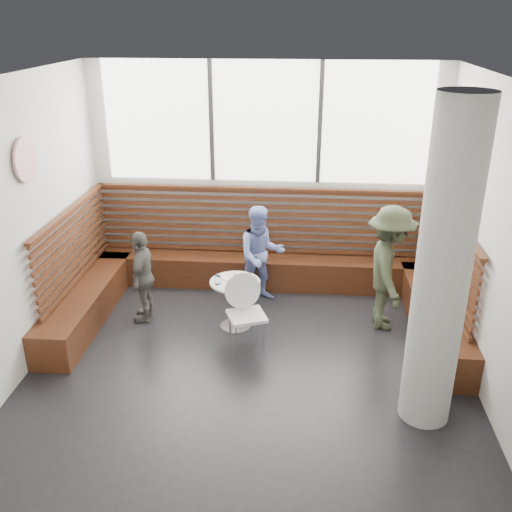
# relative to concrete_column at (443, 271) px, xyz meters

# --- Properties ---
(room) EXTENTS (5.00, 5.00, 3.20)m
(room) POSITION_rel_concrete_column_xyz_m (-1.85, 0.60, 0.00)
(room) COLOR silver
(room) RESTS_ON ground
(booth) EXTENTS (5.00, 2.50, 1.44)m
(booth) POSITION_rel_concrete_column_xyz_m (-1.85, 2.37, -1.19)
(booth) COLOR #3D1E0F
(booth) RESTS_ON ground
(concrete_column) EXTENTS (0.50, 0.50, 3.20)m
(concrete_column) POSITION_rel_concrete_column_xyz_m (0.00, 0.00, 0.00)
(concrete_column) COLOR gray
(concrete_column) RESTS_ON ground
(wall_art) EXTENTS (0.03, 0.50, 0.50)m
(wall_art) POSITION_rel_concrete_column_xyz_m (-4.31, 1.00, 0.70)
(wall_art) COLOR white
(wall_art) RESTS_ON room
(cafe_table) EXTENTS (0.64, 0.64, 0.66)m
(cafe_table) POSITION_rel_concrete_column_xyz_m (-2.11, 1.57, -1.13)
(cafe_table) COLOR silver
(cafe_table) RESTS_ON ground
(cafe_chair) EXTENTS (0.44, 0.43, 0.92)m
(cafe_chair) POSITION_rel_concrete_column_xyz_m (-1.91, 1.13, -1.06)
(cafe_chair) COLOR white
(cafe_chair) RESTS_ON ground
(adult_man) EXTENTS (0.62, 1.06, 1.62)m
(adult_man) POSITION_rel_concrete_column_xyz_m (-0.19, 1.79, -0.79)
(adult_man) COLOR #38412B
(adult_man) RESTS_ON ground
(child_back) EXTENTS (0.80, 0.70, 1.38)m
(child_back) POSITION_rel_concrete_column_xyz_m (-1.85, 2.37, -0.91)
(child_back) COLOR #7E90DB
(child_back) RESTS_ON ground
(child_left) EXTENTS (0.30, 0.73, 1.24)m
(child_left) POSITION_rel_concrete_column_xyz_m (-3.33, 1.70, -0.98)
(child_left) COLOR #5F5D56
(child_left) RESTS_ON ground
(plate_near) EXTENTS (0.18, 0.18, 0.01)m
(plate_near) POSITION_rel_concrete_column_xyz_m (-2.20, 1.66, -0.94)
(plate_near) COLOR white
(plate_near) RESTS_ON cafe_table
(plate_far) EXTENTS (0.22, 0.22, 0.02)m
(plate_far) POSITION_rel_concrete_column_xyz_m (-2.05, 1.67, -0.94)
(plate_far) COLOR white
(plate_far) RESTS_ON cafe_table
(glass_left) EXTENTS (0.07, 0.07, 0.11)m
(glass_left) POSITION_rel_concrete_column_xyz_m (-2.32, 1.48, -0.89)
(glass_left) COLOR white
(glass_left) RESTS_ON cafe_table
(glass_mid) EXTENTS (0.08, 0.08, 0.12)m
(glass_mid) POSITION_rel_concrete_column_xyz_m (-2.09, 1.50, -0.88)
(glass_mid) COLOR white
(glass_mid) RESTS_ON cafe_table
(glass_right) EXTENTS (0.07, 0.07, 0.11)m
(glass_right) POSITION_rel_concrete_column_xyz_m (-1.95, 1.58, -0.89)
(glass_right) COLOR white
(glass_right) RESTS_ON cafe_table
(menu_card) EXTENTS (0.23, 0.19, 0.00)m
(menu_card) POSITION_rel_concrete_column_xyz_m (-2.01, 1.37, -0.94)
(menu_card) COLOR #A5C64C
(menu_card) RESTS_ON cafe_table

